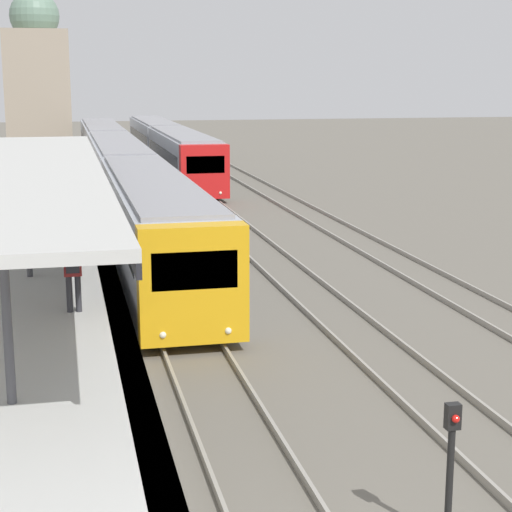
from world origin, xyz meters
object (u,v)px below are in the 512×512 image
object	(u,v)px
train_near	(119,168)
signal_post_near	(451,458)
train_far	(167,146)
person_on_platform	(73,270)

from	to	relation	value
train_near	signal_post_near	size ratio (longest dim) A/B	25.25
train_far	signal_post_near	distance (m)	48.31
train_near	signal_post_near	world-z (taller)	train_near
person_on_platform	signal_post_near	size ratio (longest dim) A/B	0.82
train_near	train_far	size ratio (longest dim) A/B	1.60
train_near	person_on_platform	bearing A→B (deg)	-96.20
train_near	train_far	world-z (taller)	train_near
person_on_platform	signal_post_near	distance (m)	10.65
train_near	train_far	distance (m)	14.69
signal_post_near	train_near	bearing A→B (deg)	93.63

